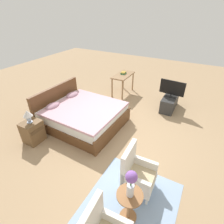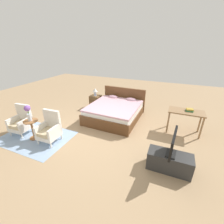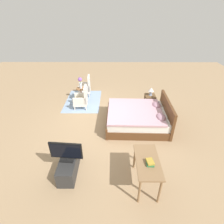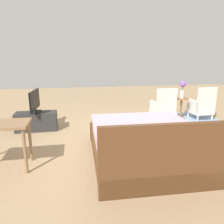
# 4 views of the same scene
# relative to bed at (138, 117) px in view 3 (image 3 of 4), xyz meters

# --- Properties ---
(ground_plane) EXTENTS (16.00, 16.00, 0.00)m
(ground_plane) POSITION_rel_bed_xyz_m (0.12, -1.16, -0.30)
(ground_plane) COLOR #A38460
(floor_rug) EXTENTS (2.10, 1.50, 0.01)m
(floor_rug) POSITION_rel_bed_xyz_m (-1.78, -2.20, -0.29)
(floor_rug) COLOR #8EA8C6
(floor_rug) RESTS_ON ground_plane
(bed) EXTENTS (1.85, 2.12, 0.96)m
(bed) POSITION_rel_bed_xyz_m (0.00, 0.00, 0.00)
(bed) COLOR brown
(bed) RESTS_ON ground_plane
(armchair_by_window_left) EXTENTS (0.58, 0.58, 0.92)m
(armchair_by_window_left) POSITION_rel_bed_xyz_m (-2.35, -2.14, 0.08)
(armchair_by_window_left) COLOR white
(armchair_by_window_left) RESTS_ON floor_rug
(armchair_by_window_right) EXTENTS (0.56, 0.56, 0.92)m
(armchair_by_window_right) POSITION_rel_bed_xyz_m (-1.20, -2.14, 0.08)
(armchair_by_window_right) COLOR white
(armchair_by_window_right) RESTS_ON floor_rug
(side_table) EXTENTS (0.40, 0.40, 0.61)m
(side_table) POSITION_rel_bed_xyz_m (-1.78, -2.24, 0.08)
(side_table) COLOR #936038
(side_table) RESTS_ON ground_plane
(flower_vase) EXTENTS (0.17, 0.17, 0.48)m
(flower_vase) POSITION_rel_bed_xyz_m (-1.78, -2.24, 0.60)
(flower_vase) COLOR silver
(flower_vase) RESTS_ON side_table
(nightstand) EXTENTS (0.44, 0.41, 0.56)m
(nightstand) POSITION_rel_bed_xyz_m (-1.19, 0.62, -0.02)
(nightstand) COLOR brown
(nightstand) RESTS_ON ground_plane
(table_lamp) EXTENTS (0.22, 0.22, 0.33)m
(table_lamp) POSITION_rel_bed_xyz_m (-1.19, 0.62, 0.48)
(table_lamp) COLOR #9EADC6
(table_lamp) RESTS_ON nightstand
(tv_stand) EXTENTS (0.96, 0.40, 0.44)m
(tv_stand) POSITION_rel_bed_xyz_m (2.09, -1.97, -0.08)
(tv_stand) COLOR #2D2D2D
(tv_stand) RESTS_ON ground_plane
(tv_flatscreen) EXTENTS (0.23, 0.78, 0.53)m
(tv_flatscreen) POSITION_rel_bed_xyz_m (2.09, -1.98, 0.42)
(tv_flatscreen) COLOR black
(tv_flatscreen) RESTS_ON tv_stand
(vanity_desk) EXTENTS (1.04, 0.52, 0.76)m
(vanity_desk) POSITION_rel_bed_xyz_m (2.40, -0.12, 0.34)
(vanity_desk) COLOR #8E6B47
(vanity_desk) RESTS_ON ground_plane
(book_stack) EXTENTS (0.22, 0.17, 0.08)m
(book_stack) POSITION_rel_bed_xyz_m (2.48, -0.09, 0.50)
(book_stack) COLOR #337A47
(book_stack) RESTS_ON vanity_desk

